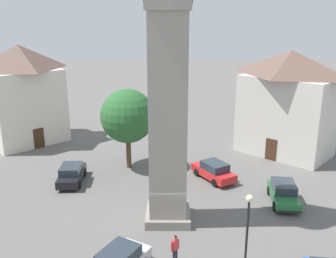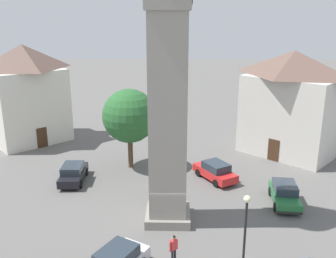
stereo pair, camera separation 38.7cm
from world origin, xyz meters
name	(u,v)px [view 2 (the right image)]	position (x,y,z in m)	size (l,w,h in m)	color
ground_plane	(168,219)	(0.00, 0.00, 0.00)	(200.00, 200.00, 0.00)	#605E5B
clock_tower	(168,6)	(0.00, 0.00, 13.64)	(3.54, 3.54, 23.24)	gray
car_silver_kerb	(215,171)	(6.47, -3.76, 0.76)	(4.40, 3.61, 1.53)	red
car_black_far	(73,173)	(5.76, 7.93, 0.76)	(4.21, 1.97, 1.53)	black
car_green_alley	(285,194)	(2.45, -8.40, 0.76)	(4.26, 2.09, 1.53)	#236B38
pedestrian	(174,246)	(-4.58, -0.43, 1.01)	(0.40, 0.46, 1.69)	black
tree	(129,116)	(9.03, 3.60, 4.76)	(4.73, 4.73, 7.14)	brown
building_terrace_right	(290,103)	(12.90, -11.41, 5.14)	(9.98, 10.25, 10.09)	beige
building_corner_back	(26,93)	(16.22, 15.43, 5.29)	(9.64, 9.70, 10.38)	silver
lamp_post	(245,228)	(-6.47, -3.86, 3.39)	(0.36, 0.36, 5.08)	black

